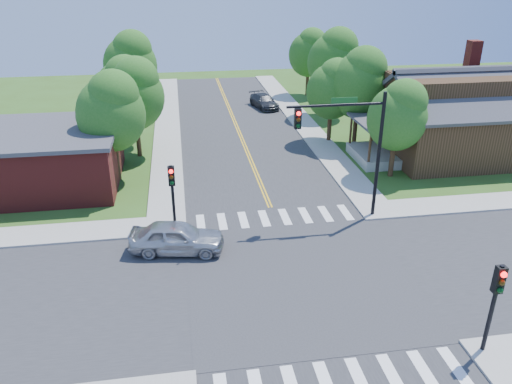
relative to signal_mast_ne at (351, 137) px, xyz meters
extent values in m
plane|color=#345319|center=(-3.91, -5.59, -4.85)|extent=(100.00, 100.00, 0.00)
cube|color=#2D2D30|center=(-3.91, -5.59, -4.83)|extent=(10.00, 90.00, 0.04)
cube|color=#2D2D30|center=(-3.91, -5.59, -4.83)|extent=(90.00, 10.00, 0.04)
cube|color=#2D2D30|center=(-3.91, -5.59, -4.85)|extent=(10.20, 10.20, 0.06)
cube|color=#9E9B93|center=(2.19, 19.41, -4.78)|extent=(2.20, 40.00, 0.14)
cube|color=#9E9B93|center=(-10.01, 19.41, -4.78)|extent=(2.20, 40.00, 0.14)
cube|color=white|center=(-8.11, 0.61, -4.80)|extent=(0.45, 2.00, 0.01)
cube|color=white|center=(-6.91, 0.61, -4.80)|extent=(0.45, 2.00, 0.01)
cube|color=white|center=(-5.71, 0.61, -4.80)|extent=(0.45, 2.00, 0.01)
cube|color=white|center=(-4.51, 0.61, -4.80)|extent=(0.45, 2.00, 0.01)
cube|color=white|center=(-3.31, 0.61, -4.80)|extent=(0.45, 2.00, 0.01)
cube|color=white|center=(-2.11, 0.61, -4.80)|extent=(0.45, 2.00, 0.01)
cube|color=white|center=(-0.91, 0.61, -4.80)|extent=(0.45, 2.00, 0.01)
cube|color=white|center=(0.29, 0.61, -4.80)|extent=(0.45, 2.00, 0.01)
cube|color=white|center=(-4.51, -11.79, -4.80)|extent=(0.45, 2.00, 0.01)
cube|color=white|center=(-3.31, -11.79, -4.80)|extent=(0.45, 2.00, 0.01)
cube|color=white|center=(-2.11, -11.79, -4.80)|extent=(0.45, 2.00, 0.01)
cube|color=white|center=(-0.91, -11.79, -4.80)|extent=(0.45, 2.00, 0.01)
cube|color=white|center=(0.29, -11.79, -4.80)|extent=(0.45, 2.00, 0.01)
cube|color=yellow|center=(-4.01, 20.66, -4.80)|extent=(0.10, 37.50, 0.01)
cube|color=yellow|center=(-3.81, 20.66, -4.80)|extent=(0.10, 37.50, 0.01)
cylinder|color=black|center=(1.69, 0.01, -1.25)|extent=(0.20, 0.20, 7.20)
cylinder|color=black|center=(-0.91, 0.01, 1.75)|extent=(5.20, 0.14, 0.14)
cube|color=#19591E|center=(-0.51, -0.04, 2.00)|extent=(1.40, 0.04, 0.30)
cube|color=black|center=(-2.91, 0.01, 1.12)|extent=(0.34, 0.28, 1.05)
sphere|color=#FF0C0C|center=(-2.91, -0.16, 1.44)|extent=(0.22, 0.22, 0.22)
sphere|color=#3F2605|center=(-2.91, -0.16, 1.12)|extent=(0.22, 0.22, 0.22)
sphere|color=#05330F|center=(-2.91, -0.16, 0.80)|extent=(0.22, 0.22, 0.22)
cylinder|color=black|center=(1.69, -11.19, -2.95)|extent=(0.16, 0.16, 3.80)
cube|color=black|center=(1.69, -11.19, -1.63)|extent=(0.34, 0.28, 1.05)
sphere|color=#FF0C0C|center=(1.69, -11.36, -1.31)|extent=(0.22, 0.22, 0.22)
sphere|color=#3F2605|center=(1.69, -11.36, -1.63)|extent=(0.22, 0.22, 0.22)
sphere|color=#05330F|center=(1.69, -11.36, -1.95)|extent=(0.22, 0.22, 0.22)
cylinder|color=black|center=(-9.51, 0.01, -2.95)|extent=(0.16, 0.16, 3.80)
cube|color=black|center=(-9.51, 0.01, -1.63)|extent=(0.34, 0.28, 1.05)
sphere|color=#FF0C0C|center=(-9.51, -0.16, -1.31)|extent=(0.22, 0.22, 0.22)
sphere|color=#3F2605|center=(-9.51, -0.16, -1.63)|extent=(0.22, 0.22, 0.22)
sphere|color=#05330F|center=(-9.51, -0.16, -1.95)|extent=(0.22, 0.22, 0.22)
cube|color=#2F2110|center=(11.29, 8.61, -2.85)|extent=(10.00, 8.00, 4.00)
cube|color=#9E9B93|center=(4.99, 8.61, -4.50)|extent=(2.60, 4.50, 0.70)
cylinder|color=#2F2110|center=(3.89, 6.61, -3.25)|extent=(0.18, 0.18, 2.50)
cylinder|color=#2F2110|center=(3.89, 10.61, -3.25)|extent=(0.18, 0.18, 2.50)
cube|color=#38383D|center=(4.99, 8.61, -1.90)|extent=(2.80, 4.80, 0.18)
cube|color=maroon|center=(13.79, 12.11, -1.30)|extent=(0.90, 0.90, 7.11)
cube|color=maroon|center=(-18.11, 7.61, -3.10)|extent=(10.00, 8.00, 3.50)
cube|color=#38383D|center=(-18.11, 7.61, -1.25)|extent=(10.40, 8.40, 0.25)
cylinder|color=#382314|center=(5.10, 5.55, -3.61)|extent=(0.34, 0.34, 2.48)
ellipsoid|color=#25601C|center=(5.10, 5.55, -0.80)|extent=(3.92, 3.72, 4.31)
sphere|color=#25601C|center=(5.40, 5.35, 0.38)|extent=(2.87, 2.87, 2.87)
cylinder|color=#382314|center=(4.82, 12.23, -3.40)|extent=(0.34, 0.34, 2.89)
ellipsoid|color=#25601C|center=(4.82, 12.23, -0.13)|extent=(4.57, 4.34, 5.02)
sphere|color=#25601C|center=(5.12, 12.03, 1.24)|extent=(3.35, 3.35, 3.35)
cylinder|color=#382314|center=(5.37, 20.52, -3.32)|extent=(0.34, 0.34, 3.06)
ellipsoid|color=#25601C|center=(5.37, 20.52, 0.15)|extent=(4.84, 4.60, 5.32)
sphere|color=#25601C|center=(5.67, 20.32, 1.60)|extent=(3.55, 3.55, 3.55)
cylinder|color=#382314|center=(5.19, 28.95, -3.50)|extent=(0.34, 0.34, 2.69)
ellipsoid|color=#25601C|center=(5.19, 28.95, -0.46)|extent=(4.25, 4.04, 4.68)
sphere|color=#25601C|center=(5.49, 28.75, 0.82)|extent=(3.12, 3.12, 3.12)
cylinder|color=#382314|center=(-13.18, 7.75, -3.47)|extent=(0.34, 0.34, 2.75)
ellipsoid|color=#25601C|center=(-13.18, 7.75, -0.36)|extent=(4.35, 4.13, 4.78)
sphere|color=#25601C|center=(-12.88, 7.55, 0.95)|extent=(3.19, 3.19, 3.19)
cylinder|color=#382314|center=(-13.03, 14.81, -3.52)|extent=(0.34, 0.34, 2.66)
ellipsoid|color=#25601C|center=(-13.03, 14.81, -0.51)|extent=(4.20, 3.99, 4.62)
sphere|color=#25601C|center=(-12.73, 14.61, 0.75)|extent=(3.08, 3.08, 3.08)
cylinder|color=#382314|center=(-12.95, 22.39, -3.34)|extent=(0.34, 0.34, 3.01)
ellipsoid|color=#25601C|center=(-12.95, 22.39, 0.07)|extent=(4.76, 4.52, 5.24)
sphere|color=#25601C|center=(-12.65, 22.19, 1.50)|extent=(3.49, 3.49, 3.49)
cylinder|color=#382314|center=(-13.16, 31.41, -3.68)|extent=(0.34, 0.34, 2.34)
ellipsoid|color=#25601C|center=(-13.16, 31.41, -1.03)|extent=(3.70, 3.52, 4.07)
sphere|color=#25601C|center=(-12.86, 31.21, 0.08)|extent=(2.71, 2.71, 2.71)
cylinder|color=#382314|center=(3.02, 13.26, -3.59)|extent=(0.34, 0.34, 2.51)
ellipsoid|color=#25601C|center=(3.02, 13.26, -0.75)|extent=(3.97, 3.77, 4.36)
sphere|color=#25601C|center=(3.32, 13.06, 0.44)|extent=(2.91, 2.91, 2.91)
cylinder|color=#382314|center=(-12.04, 12.24, -3.47)|extent=(0.34, 0.34, 2.77)
ellipsoid|color=#25601C|center=(-12.04, 12.24, -0.34)|extent=(4.37, 4.15, 4.80)
sphere|color=#25601C|center=(-11.74, 12.04, 0.97)|extent=(3.20, 3.20, 3.20)
imported|color=#B7BABF|center=(-9.42, -2.22, -4.05)|extent=(3.43, 5.30, 1.59)
imported|color=#2F3134|center=(-0.41, 24.38, -4.20)|extent=(3.78, 5.27, 1.30)
camera|label=1|loc=(-8.91, -24.14, 8.31)|focal=35.00mm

